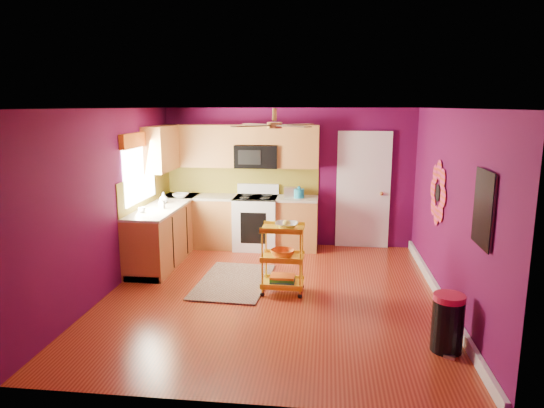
# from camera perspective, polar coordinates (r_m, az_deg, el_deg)

# --- Properties ---
(ground) EXTENTS (5.00, 5.00, 0.00)m
(ground) POSITION_cam_1_polar(r_m,az_deg,el_deg) (6.74, 0.09, -10.57)
(ground) COLOR maroon
(ground) RESTS_ON ground
(room_envelope) EXTENTS (4.54, 5.04, 2.52)m
(room_envelope) POSITION_cam_1_polar(r_m,az_deg,el_deg) (6.31, 0.34, 3.29)
(room_envelope) COLOR #52093C
(room_envelope) RESTS_ON ground
(lower_cabinets) EXTENTS (2.81, 2.31, 0.94)m
(lower_cabinets) POSITION_cam_1_polar(r_m,az_deg,el_deg) (8.55, -7.53, -2.83)
(lower_cabinets) COLOR #9B5F2A
(lower_cabinets) RESTS_ON ground
(electric_range) EXTENTS (0.76, 0.66, 1.13)m
(electric_range) POSITION_cam_1_polar(r_m,az_deg,el_deg) (8.72, -1.89, -2.11)
(electric_range) COLOR white
(electric_range) RESTS_ON ground
(upper_cabinetry) EXTENTS (2.80, 2.30, 1.26)m
(upper_cabinetry) POSITION_cam_1_polar(r_m,az_deg,el_deg) (8.64, -6.52, 6.55)
(upper_cabinetry) COLOR #9B5F2A
(upper_cabinetry) RESTS_ON ground
(left_window) EXTENTS (0.08, 1.35, 1.08)m
(left_window) POSITION_cam_1_polar(r_m,az_deg,el_deg) (7.87, -15.34, 5.28)
(left_window) COLOR white
(left_window) RESTS_ON ground
(panel_door) EXTENTS (0.95, 0.11, 2.15)m
(panel_door) POSITION_cam_1_polar(r_m,az_deg,el_deg) (8.83, 10.68, 1.46)
(panel_door) COLOR white
(panel_door) RESTS_ON ground
(right_wall_art) EXTENTS (0.04, 2.74, 1.04)m
(right_wall_art) POSITION_cam_1_polar(r_m,az_deg,el_deg) (6.16, 20.78, 0.56)
(right_wall_art) COLOR black
(right_wall_art) RESTS_ON ground
(ceiling_fan) EXTENTS (1.01, 1.01, 0.26)m
(ceiling_fan) POSITION_cam_1_polar(r_m,az_deg,el_deg) (6.45, 0.30, 9.34)
(ceiling_fan) COLOR #BF8C3F
(ceiling_fan) RESTS_ON ground
(shag_rug) EXTENTS (1.06, 1.64, 0.02)m
(shag_rug) POSITION_cam_1_polar(r_m,az_deg,el_deg) (7.19, -4.53, -9.06)
(shag_rug) COLOR black
(shag_rug) RESTS_ON ground
(rolling_cart) EXTENTS (0.58, 0.43, 1.03)m
(rolling_cart) POSITION_cam_1_polar(r_m,az_deg,el_deg) (6.63, 1.33, -6.10)
(rolling_cart) COLOR yellow
(rolling_cart) RESTS_ON ground
(trash_can) EXTENTS (0.43, 0.43, 0.62)m
(trash_can) POSITION_cam_1_polar(r_m,az_deg,el_deg) (5.51, 19.96, -13.02)
(trash_can) COLOR black
(trash_can) RESTS_ON ground
(teal_kettle) EXTENTS (0.18, 0.18, 0.21)m
(teal_kettle) POSITION_cam_1_polar(r_m,az_deg,el_deg) (8.53, 3.20, 1.28)
(teal_kettle) COLOR teal
(teal_kettle) RESTS_ON lower_cabinets
(toaster) EXTENTS (0.22, 0.15, 0.18)m
(toaster) POSITION_cam_1_polar(r_m,az_deg,el_deg) (8.59, 2.18, 1.41)
(toaster) COLOR beige
(toaster) RESTS_ON lower_cabinets
(soap_bottle_a) EXTENTS (0.08, 0.09, 0.19)m
(soap_bottle_a) POSITION_cam_1_polar(r_m,az_deg,el_deg) (7.82, -12.86, 0.14)
(soap_bottle_a) COLOR #EA3F72
(soap_bottle_a) RESTS_ON lower_cabinets
(soap_bottle_b) EXTENTS (0.15, 0.15, 0.19)m
(soap_bottle_b) POSITION_cam_1_polar(r_m,az_deg,el_deg) (8.23, -12.65, 0.71)
(soap_bottle_b) COLOR white
(soap_bottle_b) RESTS_ON lower_cabinets
(counter_dish) EXTENTS (0.29, 0.29, 0.07)m
(counter_dish) POSITION_cam_1_polar(r_m,az_deg,el_deg) (8.72, -10.69, 1.00)
(counter_dish) COLOR white
(counter_dish) RESTS_ON lower_cabinets
(counter_cup) EXTENTS (0.11, 0.11, 0.09)m
(counter_cup) POSITION_cam_1_polar(r_m,az_deg,el_deg) (7.59, -15.06, -0.68)
(counter_cup) COLOR white
(counter_cup) RESTS_ON lower_cabinets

